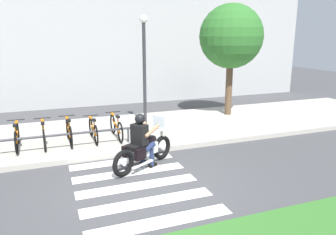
{
  "coord_description": "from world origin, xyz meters",
  "views": [
    {
      "loc": [
        -1.93,
        -6.7,
        3.35
      ],
      "look_at": [
        1.33,
        1.96,
        1.03
      ],
      "focal_mm": 35.08,
      "sensor_mm": 36.0,
      "label": 1
    }
  ],
  "objects": [
    {
      "name": "crosswalk_stripe_0",
      "position": [
        -0.14,
        -1.6,
        0.0
      ],
      "size": [
        2.8,
        0.4,
        0.01
      ],
      "primitive_type": "cube",
      "color": "white",
      "rests_on": "ground"
    },
    {
      "name": "bicycle_3",
      "position": [
        -1.38,
        3.29,
        0.51
      ],
      "size": [
        0.48,
        1.63,
        0.8
      ],
      "color": "black",
      "rests_on": "sidewalk"
    },
    {
      "name": "crosswalk_stripe_2",
      "position": [
        -0.14,
        0.0,
        0.0
      ],
      "size": [
        2.8,
        0.4,
        0.01
      ],
      "primitive_type": "cube",
      "color": "white",
      "rests_on": "ground"
    },
    {
      "name": "bike_rack",
      "position": [
        -1.75,
        2.74,
        0.57
      ],
      "size": [
        4.22,
        0.07,
        0.49
      ],
      "color": "#333338",
      "rests_on": "sidewalk"
    },
    {
      "name": "ground_plane",
      "position": [
        0.0,
        0.0,
        0.0
      ],
      "size": [
        48.0,
        48.0,
        0.0
      ],
      "primitive_type": "plane",
      "color": "#424244"
    },
    {
      "name": "bicycle_4",
      "position": [
        -0.66,
        3.29,
        0.49
      ],
      "size": [
        0.48,
        1.58,
        0.74
      ],
      "color": "black",
      "rests_on": "sidewalk"
    },
    {
      "name": "crosswalk_stripe_3",
      "position": [
        -0.14,
        0.8,
        0.0
      ],
      "size": [
        2.8,
        0.4,
        0.01
      ],
      "primitive_type": "cube",
      "color": "white",
      "rests_on": "ground"
    },
    {
      "name": "crosswalk_stripe_1",
      "position": [
        -0.14,
        -0.8,
        0.0
      ],
      "size": [
        2.8,
        0.4,
        0.01
      ],
      "primitive_type": "cube",
      "color": "white",
      "rests_on": "ground"
    },
    {
      "name": "crosswalk_stripe_4",
      "position": [
        -0.14,
        1.6,
        0.0
      ],
      "size": [
        2.8,
        0.4,
        0.01
      ],
      "primitive_type": "cube",
      "color": "white",
      "rests_on": "ground"
    },
    {
      "name": "tree_near_rack",
      "position": [
        5.11,
        4.92,
        3.29
      ],
      "size": [
        2.53,
        2.53,
        4.58
      ],
      "color": "brown",
      "rests_on": "ground"
    },
    {
      "name": "bicycle_5",
      "position": [
        0.07,
        3.29,
        0.51
      ],
      "size": [
        0.48,
        1.71,
        0.79
      ],
      "color": "black",
      "rests_on": "sidewalk"
    },
    {
      "name": "motorcycle",
      "position": [
        0.31,
        1.03,
        0.47
      ],
      "size": [
        1.91,
        1.22,
        1.27
      ],
      "color": "black",
      "rests_on": "ground"
    },
    {
      "name": "bicycle_1",
      "position": [
        -2.83,
        3.29,
        0.51
      ],
      "size": [
        0.48,
        1.66,
        0.79
      ],
      "color": "black",
      "rests_on": "sidewalk"
    },
    {
      "name": "street_lamp",
      "position": [
        1.39,
        4.52,
        2.46
      ],
      "size": [
        0.28,
        0.28,
        4.03
      ],
      "color": "#2D2D33",
      "rests_on": "ground"
    },
    {
      "name": "sidewalk",
      "position": [
        0.0,
        4.12,
        0.07
      ],
      "size": [
        24.0,
        4.4,
        0.15
      ],
      "primitive_type": "cube",
      "color": "#A8A399",
      "rests_on": "ground"
    },
    {
      "name": "building_backdrop",
      "position": [
        0.0,
        9.82,
        3.43
      ],
      "size": [
        24.0,
        1.2,
        6.87
      ],
      "primitive_type": "cube",
      "color": "#A6A6A6",
      "rests_on": "ground"
    },
    {
      "name": "rider",
      "position": [
        0.25,
        0.99,
        0.84
      ],
      "size": [
        0.77,
        0.72,
        1.46
      ],
      "color": "black",
      "rests_on": "ground"
    },
    {
      "name": "bicycle_2",
      "position": [
        -2.11,
        3.29,
        0.51
      ],
      "size": [
        0.48,
        1.64,
        0.78
      ],
      "color": "black",
      "rests_on": "sidewalk"
    }
  ]
}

